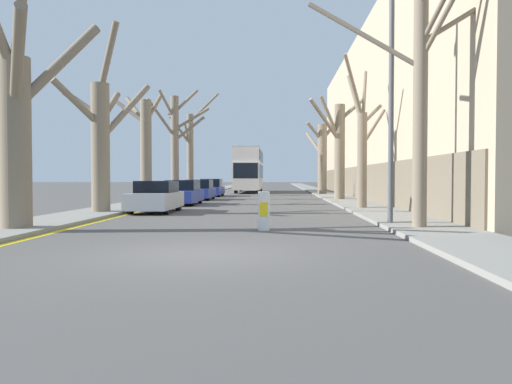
{
  "coord_description": "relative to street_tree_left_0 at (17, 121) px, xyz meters",
  "views": [
    {
      "loc": [
        1.62,
        -9.86,
        1.53
      ],
      "look_at": [
        -0.34,
        35.48,
        0.2
      ],
      "focal_mm": 35.0,
      "sensor_mm": 36.0,
      "label": 1
    }
  ],
  "objects": [
    {
      "name": "ground_plane",
      "position": [
        5.63,
        -3.74,
        -3.11
      ],
      "size": [
        300.0,
        300.0,
        0.0
      ],
      "primitive_type": "plane",
      "color": "#4C4947"
    },
    {
      "name": "sidewalk_left",
      "position": [
        -0.35,
        46.26,
        -3.05
      ],
      "size": [
        2.42,
        120.0,
        0.12
      ],
      "primitive_type": "cube",
      "color": "gray",
      "rests_on": "ground"
    },
    {
      "name": "sidewalk_right",
      "position": [
        11.61,
        46.26,
        -3.05
      ],
      "size": [
        2.42,
        120.0,
        0.12
      ],
      "primitive_type": "cube",
      "color": "gray",
      "rests_on": "ground"
    },
    {
      "name": "building_facade_right",
      "position": [
        17.81,
        21.16,
        2.62
      ],
      "size": [
        10.08,
        43.51,
        11.47
      ],
      "color": "tan",
      "rests_on": "ground"
    },
    {
      "name": "kerb_line_stripe",
      "position": [
        1.04,
        46.26,
        -3.1
      ],
      "size": [
        0.24,
        120.0,
        0.01
      ],
      "primitive_type": "cube",
      "color": "yellow",
      "rests_on": "ground"
    },
    {
      "name": "street_tree_left_0",
      "position": [
        0.0,
        0.0,
        0.0
      ],
      "size": [
        2.47,
        4.2,
        7.58
      ],
      "color": "#7A6B56",
      "rests_on": "ground"
    },
    {
      "name": "street_tree_left_1",
      "position": [
        -0.08,
        6.87,
        0.12
      ],
      "size": [
        3.28,
        4.19,
        7.71
      ],
      "color": "#7A6B56",
      "rests_on": "ground"
    },
    {
      "name": "street_tree_left_2",
      "position": [
        -0.08,
        13.75,
        0.1
      ],
      "size": [
        2.72,
        2.15,
        6.26
      ],
      "color": "#7A6B56",
      "rests_on": "ground"
    },
    {
      "name": "street_tree_left_3",
      "position": [
        0.19,
        20.69,
        0.88
      ],
      "size": [
        3.91,
        2.68,
        7.7
      ],
      "color": "#7A6B56",
      "rests_on": "ground"
    },
    {
      "name": "street_tree_left_4",
      "position": [
        -0.15,
        28.19,
        0.78
      ],
      "size": [
        4.32,
        2.79,
        8.71
      ],
      "color": "#7A6B56",
      "rests_on": "ground"
    },
    {
      "name": "street_tree_right_0",
      "position": [
        11.31,
        0.78,
        1.01
      ],
      "size": [
        5.68,
        2.37,
        8.57
      ],
      "color": "#7A6B56",
      "rests_on": "ground"
    },
    {
      "name": "street_tree_right_1",
      "position": [
        11.26,
        10.2,
        -0.05
      ],
      "size": [
        2.68,
        3.79,
        7.0
      ],
      "color": "#7A6B56",
      "rests_on": "ground"
    },
    {
      "name": "street_tree_right_2",
      "position": [
        11.31,
        19.29,
        0.48
      ],
      "size": [
        5.01,
        2.34,
        7.75
      ],
      "color": "#7A6B56",
      "rests_on": "ground"
    },
    {
      "name": "street_tree_right_3",
      "position": [
        11.11,
        30.07,
        0.28
      ],
      "size": [
        3.29,
        3.76,
        7.01
      ],
      "color": "#7A6B56",
      "rests_on": "ground"
    },
    {
      "name": "double_decker_bus",
      "position": [
        4.33,
        37.62,
        -0.6
      ],
      "size": [
        2.54,
        11.77,
        4.42
      ],
      "color": "silver",
      "rests_on": "ground"
    },
    {
      "name": "parked_car_0",
      "position": [
        1.91,
        8.04,
        -2.45
      ],
      "size": [
        1.74,
        4.12,
        1.38
      ],
      "color": "#9EA3AD",
      "rests_on": "ground"
    },
    {
      "name": "parked_car_1",
      "position": [
        1.91,
        14.14,
        -2.45
      ],
      "size": [
        1.82,
        4.4,
        1.38
      ],
      "color": "navy",
      "rests_on": "ground"
    },
    {
      "name": "parked_car_2",
      "position": [
        1.91,
        20.24,
        -2.45
      ],
      "size": [
        1.79,
        4.05,
        1.38
      ],
      "color": "navy",
      "rests_on": "ground"
    },
    {
      "name": "parked_car_3",
      "position": [
        1.91,
        26.41,
        -2.44
      ],
      "size": [
        1.75,
        4.25,
        1.41
      ],
      "color": "navy",
      "rests_on": "ground"
    },
    {
      "name": "lamp_post",
      "position": [
        10.66,
        2.06,
        1.13
      ],
      "size": [
        1.4,
        0.2,
        7.56
      ],
      "color": "#4C4F54",
      "rests_on": "ground"
    },
    {
      "name": "traffic_bollard",
      "position": [
        6.85,
        0.8,
        -2.54
      ],
      "size": [
        0.34,
        0.35,
        1.13
      ],
      "color": "white",
      "rests_on": "ground"
    }
  ]
}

